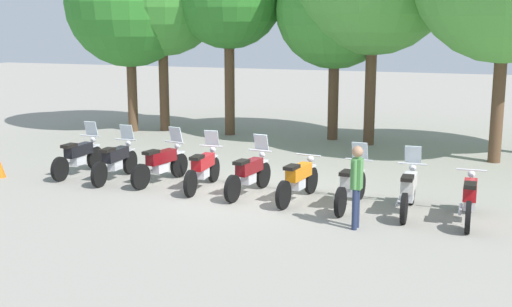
{
  "coord_description": "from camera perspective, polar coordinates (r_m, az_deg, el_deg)",
  "views": [
    {
      "loc": [
        5.29,
        -14.51,
        4.08
      ],
      "look_at": [
        0.0,
        0.5,
        0.9
      ],
      "focal_mm": 46.87,
      "sensor_mm": 36.0,
      "label": 1
    }
  ],
  "objects": [
    {
      "name": "motorcycle_0",
      "position": [
        18.52,
        -14.9,
        -0.18
      ],
      "size": [
        0.62,
        2.19,
        1.37
      ],
      "rotation": [
        0.0,
        0.0,
        1.54
      ],
      "color": "black",
      "rests_on": "ground_plane"
    },
    {
      "name": "motorcycle_8",
      "position": [
        14.41,
        17.76,
        -3.63
      ],
      "size": [
        0.62,
        2.19,
        0.99
      ],
      "rotation": [
        0.0,
        0.0,
        1.58
      ],
      "color": "black",
      "rests_on": "ground_plane"
    },
    {
      "name": "tree_3",
      "position": [
        23.13,
        6.78,
        12.11
      ],
      "size": [
        4.03,
        4.03,
        6.47
      ],
      "color": "brown",
      "rests_on": "ground_plane"
    },
    {
      "name": "ground_plane",
      "position": [
        15.98,
        -0.6,
        -3.5
      ],
      "size": [
        80.0,
        80.0,
        0.0
      ],
      "primitive_type": "plane",
      "color": "gray"
    },
    {
      "name": "motorcycle_2",
      "position": [
        17.16,
        -8.08,
        -0.8
      ],
      "size": [
        0.75,
        2.17,
        1.37
      ],
      "rotation": [
        0.0,
        0.0,
        1.37
      ],
      "color": "black",
      "rests_on": "ground_plane"
    },
    {
      "name": "motorcycle_3",
      "position": [
        16.46,
        -4.55,
        -1.24
      ],
      "size": [
        0.62,
        2.19,
        1.37
      ],
      "rotation": [
        0.0,
        0.0,
        1.61
      ],
      "color": "black",
      "rests_on": "ground_plane"
    },
    {
      "name": "tree_0",
      "position": [
        25.21,
        -10.78,
        12.47
      ],
      "size": [
        4.62,
        4.62,
        7.01
      ],
      "color": "brown",
      "rests_on": "ground_plane"
    },
    {
      "name": "motorcycle_5",
      "position": [
        15.34,
        3.63,
        -2.21
      ],
      "size": [
        0.68,
        2.18,
        0.99
      ],
      "rotation": [
        0.0,
        0.0,
        1.43
      ],
      "color": "black",
      "rests_on": "ground_plane"
    },
    {
      "name": "motorcycle_1",
      "position": [
        17.68,
        -11.88,
        -0.57
      ],
      "size": [
        0.62,
        2.19,
        1.37
      ],
      "rotation": [
        0.0,
        0.0,
        1.58
      ],
      "color": "black",
      "rests_on": "ground_plane"
    },
    {
      "name": "person_0",
      "position": [
        13.3,
        8.59,
        -2.32
      ],
      "size": [
        0.24,
        0.4,
        1.68
      ],
      "rotation": [
        0.0,
        0.0,
        6.21
      ],
      "color": "#232D4C",
      "rests_on": "ground_plane"
    },
    {
      "name": "motorcycle_4",
      "position": [
        15.86,
        -0.58,
        -1.69
      ],
      "size": [
        0.68,
        2.18,
        1.37
      ],
      "rotation": [
        0.0,
        0.0,
        1.43
      ],
      "color": "black",
      "rests_on": "ground_plane"
    },
    {
      "name": "motorcycle_6",
      "position": [
        14.94,
        8.14,
        -2.62
      ],
      "size": [
        0.62,
        2.19,
        1.37
      ],
      "rotation": [
        0.0,
        0.0,
        1.49
      ],
      "color": "black",
      "rests_on": "ground_plane"
    },
    {
      "name": "motorcycle_7",
      "position": [
        14.71,
        12.9,
        -3.02
      ],
      "size": [
        0.62,
        2.19,
        1.37
      ],
      "rotation": [
        0.0,
        0.0,
        1.58
      ],
      "color": "black",
      "rests_on": "ground_plane"
    }
  ]
}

